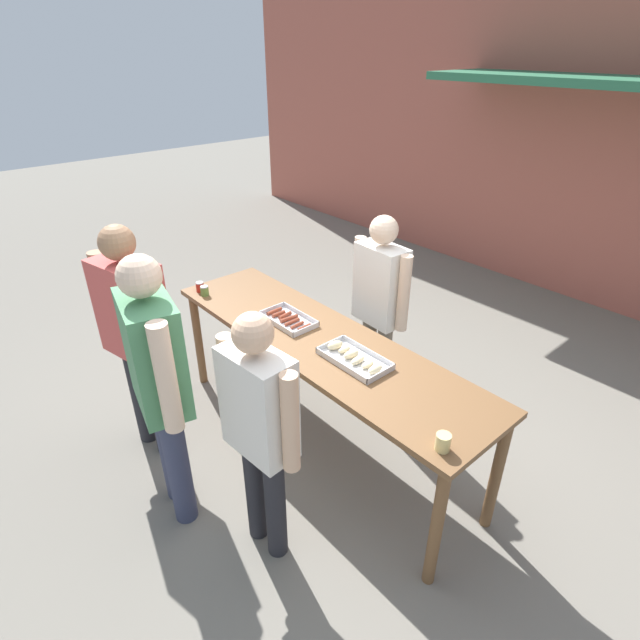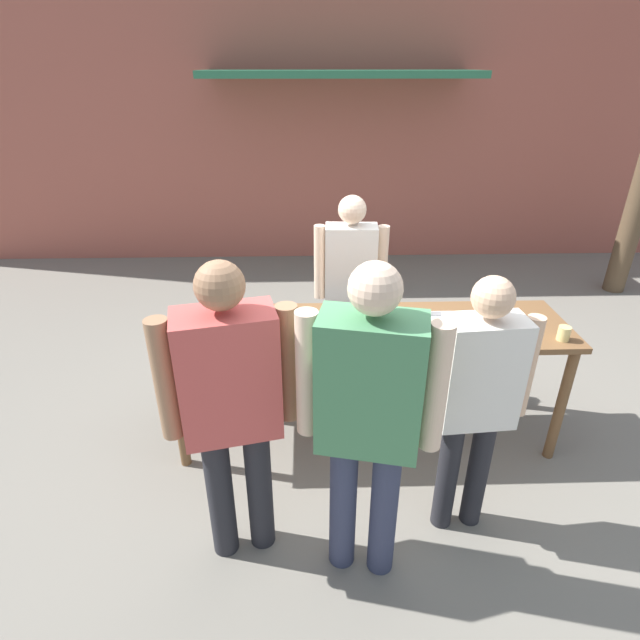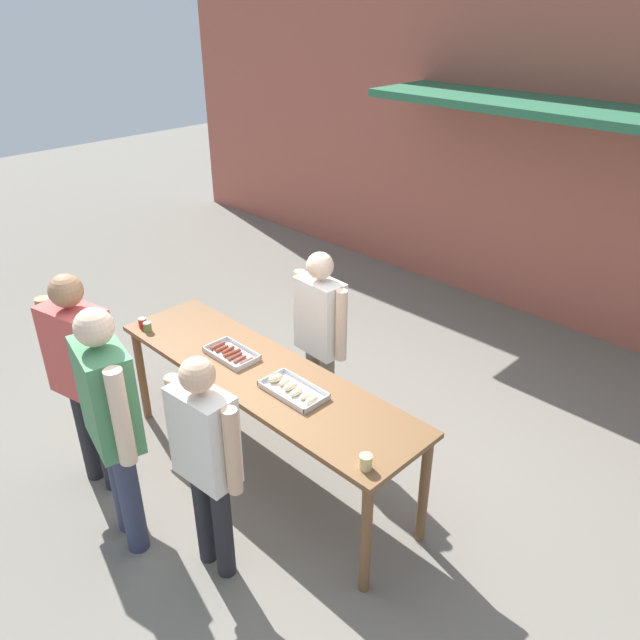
{
  "view_description": "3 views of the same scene",
  "coord_description": "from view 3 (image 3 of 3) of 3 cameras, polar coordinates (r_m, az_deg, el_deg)",
  "views": [
    {
      "loc": [
        2.22,
        -1.94,
        2.72
      ],
      "look_at": [
        0.0,
        0.0,
        1.07
      ],
      "focal_mm": 28.0,
      "sensor_mm": 36.0,
      "label": 1
    },
    {
      "loc": [
        -0.42,
        -2.98,
        2.5
      ],
      "look_at": [
        -0.34,
        -0.01,
        0.97
      ],
      "focal_mm": 28.0,
      "sensor_mm": 36.0,
      "label": 2
    },
    {
      "loc": [
        3.0,
        -2.41,
        3.41
      ],
      "look_at": [
        -0.08,
        0.68,
        1.07
      ],
      "focal_mm": 35.0,
      "sensor_mm": 36.0,
      "label": 3
    }
  ],
  "objects": [
    {
      "name": "serving_table",
      "position": [
        4.64,
        -5.29,
        -5.86
      ],
      "size": [
        2.7,
        0.72,
        0.92
      ],
      "color": "brown",
      "rests_on": "ground"
    },
    {
      "name": "food_tray_buns",
      "position": [
        4.34,
        -2.49,
        -6.39
      ],
      "size": [
        0.47,
        0.25,
        0.06
      ],
      "color": "silver",
      "rests_on": "serving_table"
    },
    {
      "name": "food_tray_sausages",
      "position": [
        4.8,
        -8.14,
        -3.1
      ],
      "size": [
        0.42,
        0.24,
        0.04
      ],
      "color": "silver",
      "rests_on": "serving_table"
    },
    {
      "name": "person_customer_holding_hotdog",
      "position": [
        4.71,
        -20.91,
        -4.13
      ],
      "size": [
        0.67,
        0.36,
        1.75
      ],
      "rotation": [
        0.0,
        0.0,
        3.36
      ],
      "color": "#232328",
      "rests_on": "ground"
    },
    {
      "name": "person_customer_waiting_in_line",
      "position": [
        4.13,
        -18.59,
        -8.13
      ],
      "size": [
        0.68,
        0.36,
        1.79
      ],
      "rotation": [
        0.0,
        0.0,
        2.92
      ],
      "color": "#333851",
      "rests_on": "ground"
    },
    {
      "name": "person_customer_with_cup",
      "position": [
        3.86,
        -10.41,
        -11.77
      ],
      "size": [
        0.59,
        0.25,
        1.61
      ],
      "rotation": [
        0.0,
        0.0,
        3.22
      ],
      "color": "#232328",
      "rests_on": "ground"
    },
    {
      "name": "ground_plane",
      "position": [
        5.14,
        -4.88,
        -13.45
      ],
      "size": [
        24.0,
        24.0,
        0.0
      ],
      "primitive_type": "plane",
      "color": "slate"
    },
    {
      "name": "beer_cup",
      "position": [
        3.72,
        4.2,
        -12.81
      ],
      "size": [
        0.08,
        0.08,
        0.09
      ],
      "color": "#DBC67A",
      "rests_on": "serving_table"
    },
    {
      "name": "person_server_behind_table",
      "position": [
        4.99,
        0.0,
        -0.87
      ],
      "size": [
        0.57,
        0.24,
        1.64
      ],
      "rotation": [
        0.0,
        0.0,
        -0.06
      ],
      "color": "#756B5B",
      "rests_on": "ground"
    },
    {
      "name": "building_facade_back",
      "position": [
        7.15,
        20.4,
        17.31
      ],
      "size": [
        12.0,
        1.11,
        4.5
      ],
      "color": "#A85647",
      "rests_on": "ground"
    },
    {
      "name": "condiment_jar_ketchup",
      "position": [
        5.26,
        -15.5,
        -0.62
      ],
      "size": [
        0.07,
        0.07,
        0.08
      ],
      "color": "#567A38",
      "rests_on": "serving_table"
    },
    {
      "name": "condiment_jar_mustard",
      "position": [
        5.33,
        -15.92,
        -0.24
      ],
      "size": [
        0.07,
        0.07,
        0.08
      ],
      "color": "#B22319",
      "rests_on": "serving_table"
    }
  ]
}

